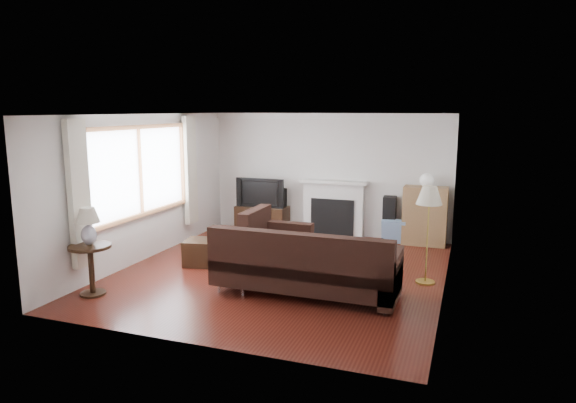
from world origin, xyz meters
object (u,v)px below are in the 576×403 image
(tv_stand, at_px, (262,219))
(side_table, at_px, (91,270))
(sectional_sofa, at_px, (306,263))
(floor_lamp, at_px, (427,235))
(bookshelf, at_px, (425,216))
(coffee_table, at_px, (348,253))

(tv_stand, distance_m, side_table, 4.40)
(side_table, bearing_deg, sectional_sofa, 20.52)
(floor_lamp, distance_m, side_table, 4.86)
(bookshelf, xyz_separation_m, side_table, (-4.14, -4.38, -0.20))
(floor_lamp, xyz_separation_m, side_table, (-4.37, -2.10, -0.38))
(coffee_table, bearing_deg, side_table, -128.76)
(coffee_table, height_order, floor_lamp, floor_lamp)
(sectional_sofa, distance_m, floor_lamp, 1.90)
(tv_stand, height_order, bookshelf, bookshelf)
(sectional_sofa, bearing_deg, coffee_table, 81.13)
(coffee_table, bearing_deg, sectional_sofa, -88.11)
(bookshelf, height_order, sectional_sofa, bookshelf)
(floor_lamp, bearing_deg, side_table, -154.33)
(tv_stand, relative_size, bookshelf, 0.97)
(coffee_table, xyz_separation_m, floor_lamp, (1.31, -0.51, 0.54))
(tv_stand, height_order, floor_lamp, floor_lamp)
(side_table, bearing_deg, coffee_table, 40.47)
(bookshelf, distance_m, coffee_table, 2.11)
(sectional_sofa, height_order, floor_lamp, floor_lamp)
(bookshelf, distance_m, sectional_sofa, 3.59)
(tv_stand, distance_m, floor_lamp, 4.25)
(bookshelf, bearing_deg, coffee_table, -121.33)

